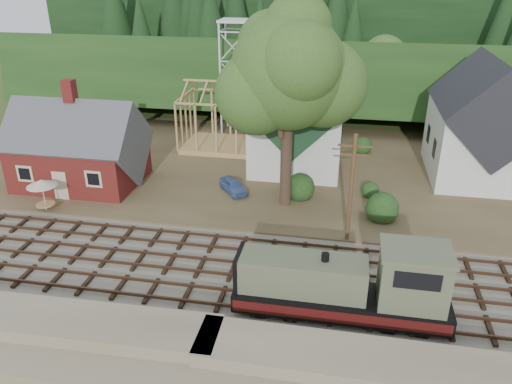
% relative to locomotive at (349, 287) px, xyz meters
% --- Properties ---
extents(ground, '(140.00, 140.00, 0.00)m').
position_rel_locomotive_xyz_m(ground, '(-7.19, 3.00, -2.05)').
color(ground, '#384C1E').
rests_on(ground, ground).
extents(embankment, '(64.00, 5.00, 1.60)m').
position_rel_locomotive_xyz_m(embankment, '(-7.19, -5.50, -2.05)').
color(embankment, '#7F7259').
rests_on(embankment, ground).
extents(railroad_bed, '(64.00, 11.00, 0.16)m').
position_rel_locomotive_xyz_m(railroad_bed, '(-7.19, 3.00, -1.97)').
color(railroad_bed, '#726B5B').
rests_on(railroad_bed, ground).
extents(village_flat, '(64.00, 26.00, 0.30)m').
position_rel_locomotive_xyz_m(village_flat, '(-7.19, 21.00, -1.90)').
color(village_flat, brown).
rests_on(village_flat, ground).
extents(hillside, '(70.00, 28.96, 12.74)m').
position_rel_locomotive_xyz_m(hillside, '(-7.19, 45.00, -2.05)').
color(hillside, '#1E3F19').
rests_on(hillside, ground).
extents(ridge, '(80.00, 20.00, 12.00)m').
position_rel_locomotive_xyz_m(ridge, '(-7.19, 61.00, -2.05)').
color(ridge, black).
rests_on(ridge, ground).
extents(depot, '(10.80, 7.41, 9.00)m').
position_rel_locomotive_xyz_m(depot, '(-23.19, 14.00, 1.17)').
color(depot, '#5A1416').
rests_on(depot, village_flat).
extents(church, '(8.40, 15.17, 13.00)m').
position_rel_locomotive_xyz_m(church, '(-5.19, 22.68, 3.13)').
color(church, silver).
rests_on(church, village_flat).
extents(farmhouse, '(8.40, 10.80, 10.60)m').
position_rel_locomotive_xyz_m(farmhouse, '(10.81, 22.00, 2.82)').
color(farmhouse, silver).
rests_on(farmhouse, village_flat).
extents(timber_frame, '(8.20, 6.20, 6.99)m').
position_rel_locomotive_xyz_m(timber_frame, '(-13.19, 25.00, 1.22)').
color(timber_frame, tan).
rests_on(timber_frame, village_flat).
extents(lattice_tower, '(3.20, 3.20, 12.12)m').
position_rel_locomotive_xyz_m(lattice_tower, '(-13.19, 31.00, 7.99)').
color(lattice_tower, silver).
rests_on(lattice_tower, village_flat).
extents(big_tree, '(10.90, 8.40, 14.70)m').
position_rel_locomotive_xyz_m(big_tree, '(-5.02, 13.08, 8.17)').
color(big_tree, '#38281E').
rests_on(big_tree, village_flat).
extents(telegraph_pole_near, '(2.20, 0.28, 8.00)m').
position_rel_locomotive_xyz_m(telegraph_pole_near, '(-0.19, 8.20, 2.20)').
color(telegraph_pole_near, '#4C331E').
rests_on(telegraph_pole_near, ground).
extents(locomotive, '(11.43, 2.86, 4.59)m').
position_rel_locomotive_xyz_m(locomotive, '(0.00, 0.00, 0.00)').
color(locomotive, black).
rests_on(locomotive, railroad_bed).
extents(car_blue, '(3.20, 3.54, 1.17)m').
position_rel_locomotive_xyz_m(car_blue, '(-9.76, 14.38, -1.16)').
color(car_blue, '#5071AB').
rests_on(car_blue, village_flat).
extents(car_green, '(3.61, 2.46, 1.13)m').
position_rel_locomotive_xyz_m(car_green, '(-26.12, 16.46, -1.18)').
color(car_green, '#92AE78').
rests_on(car_green, village_flat).
extents(patio_set, '(2.27, 2.27, 2.53)m').
position_rel_locomotive_xyz_m(patio_set, '(-23.43, 8.50, 0.41)').
color(patio_set, silver).
rests_on(patio_set, village_flat).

